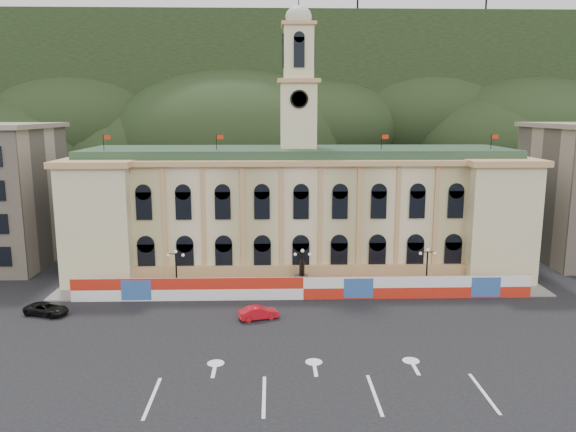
{
  "coord_description": "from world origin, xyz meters",
  "views": [
    {
      "loc": [
        -3.36,
        -43.26,
        20.19
      ],
      "look_at": [
        -1.57,
        18.0,
        8.69
      ],
      "focal_mm": 35.0,
      "sensor_mm": 36.0,
      "label": 1
    }
  ],
  "objects_px": {
    "statue": "(302,281)",
    "black_suv": "(47,309)",
    "red_sedan": "(259,313)",
    "lamp_center": "(302,267)"
  },
  "relations": [
    {
      "from": "statue",
      "to": "black_suv",
      "type": "bearing_deg",
      "value": -165.01
    },
    {
      "from": "red_sedan",
      "to": "lamp_center",
      "type": "bearing_deg",
      "value": -48.59
    },
    {
      "from": "lamp_center",
      "to": "black_suv",
      "type": "bearing_deg",
      "value": -167.08
    },
    {
      "from": "red_sedan",
      "to": "black_suv",
      "type": "xyz_separation_m",
      "value": [
        -21.33,
        1.77,
        -0.03
      ]
    },
    {
      "from": "statue",
      "to": "lamp_center",
      "type": "distance_m",
      "value": 2.14
    },
    {
      "from": "lamp_center",
      "to": "red_sedan",
      "type": "bearing_deg",
      "value": -121.37
    },
    {
      "from": "statue",
      "to": "lamp_center",
      "type": "bearing_deg",
      "value": -90.0
    },
    {
      "from": "red_sedan",
      "to": "black_suv",
      "type": "distance_m",
      "value": 21.4
    },
    {
      "from": "lamp_center",
      "to": "statue",
      "type": "bearing_deg",
      "value": 90.0
    },
    {
      "from": "red_sedan",
      "to": "black_suv",
      "type": "relative_size",
      "value": 0.86
    }
  ]
}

